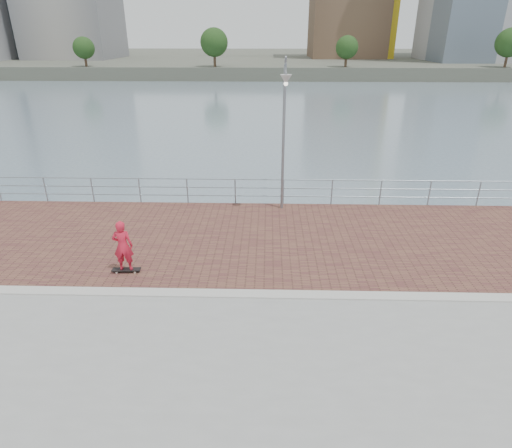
{
  "coord_description": "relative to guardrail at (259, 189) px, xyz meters",
  "views": [
    {
      "loc": [
        0.34,
        -10.15,
        6.8
      ],
      "look_at": [
        0.0,
        2.0,
        1.3
      ],
      "focal_mm": 30.0,
      "sensor_mm": 36.0,
      "label": 1
    }
  ],
  "objects": [
    {
      "name": "guardrail",
      "position": [
        0.0,
        0.0,
        0.0
      ],
      "size": [
        39.06,
        0.06,
        1.13
      ],
      "color": "#8C9EA8",
      "rests_on": "brick_lane"
    },
    {
      "name": "skateboard",
      "position": [
        -3.98,
        -5.87,
        -0.59
      ],
      "size": [
        0.88,
        0.27,
        0.1
      ],
      "rotation": [
        0.0,
        0.0,
        0.05
      ],
      "color": "black",
      "rests_on": "brick_lane"
    },
    {
      "name": "far_shore",
      "position": [
        -0.0,
        115.5,
        -1.44
      ],
      "size": [
        320.0,
        95.0,
        2.5
      ],
      "primitive_type": "cube",
      "color": "#4C5142",
      "rests_on": "ground"
    },
    {
      "name": "shoreline_trees",
      "position": [
        17.46,
        70.0,
        3.77
      ],
      "size": [
        169.54,
        5.21,
        6.95
      ],
      "color": "#473323",
      "rests_on": "far_shore"
    },
    {
      "name": "water",
      "position": [
        -0.0,
        -7.0,
        -2.69
      ],
      "size": [
        400.0,
        400.0,
        0.0
      ],
      "primitive_type": "plane",
      "color": "slate",
      "rests_on": "ground"
    },
    {
      "name": "brick_lane",
      "position": [
        -0.0,
        -3.4,
        -0.68
      ],
      "size": [
        40.0,
        6.8,
        0.02
      ],
      "primitive_type": "cube",
      "color": "brown",
      "rests_on": "seawall"
    },
    {
      "name": "skateboarder",
      "position": [
        -3.98,
        -5.87,
        0.23
      ],
      "size": [
        0.61,
        0.42,
        1.63
      ],
      "primitive_type": "imported",
      "rotation": [
        0.0,
        0.0,
        3.2
      ],
      "color": "red",
      "rests_on": "skateboard"
    },
    {
      "name": "curb",
      "position": [
        -0.0,
        -7.0,
        -0.66
      ],
      "size": [
        40.0,
        0.4,
        0.06
      ],
      "primitive_type": "cube",
      "color": "#B7B5AD",
      "rests_on": "seawall"
    },
    {
      "name": "street_lamp",
      "position": [
        0.95,
        -0.92,
        3.37
      ],
      "size": [
        0.42,
        1.21,
        5.71
      ],
      "color": "slate",
      "rests_on": "brick_lane"
    }
  ]
}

